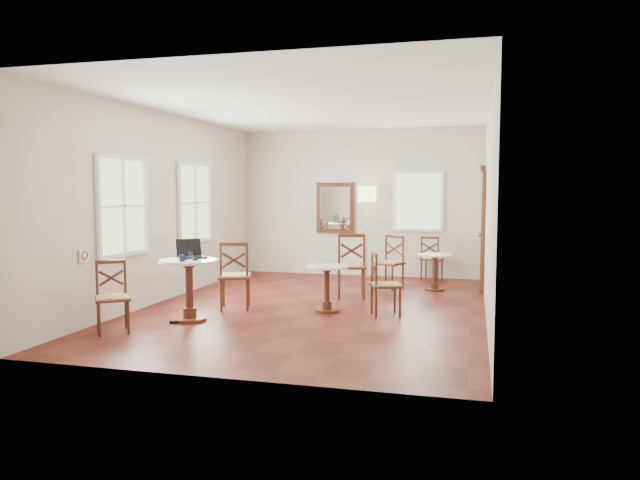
# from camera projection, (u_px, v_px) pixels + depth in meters

# --- Properties ---
(ground) EXTENTS (7.00, 7.00, 0.00)m
(ground) POSITION_uv_depth(u_px,v_px,m) (315.00, 307.00, 8.98)
(ground) COLOR #54170E
(ground) RESTS_ON ground
(room_shell) EXTENTS (5.02, 7.02, 3.01)m
(room_shell) POSITION_uv_depth(u_px,v_px,m) (316.00, 183.00, 9.10)
(room_shell) COLOR beige
(room_shell) RESTS_ON ground
(cafe_table_near) EXTENTS (0.79, 0.79, 0.84)m
(cafe_table_near) POSITION_uv_depth(u_px,v_px,m) (189.00, 283.00, 8.01)
(cafe_table_near) COLOR #472111
(cafe_table_near) RESTS_ON ground
(cafe_table_mid) EXTENTS (0.64, 0.64, 0.67)m
(cafe_table_mid) POSITION_uv_depth(u_px,v_px,m) (327.00, 283.00, 8.63)
(cafe_table_mid) COLOR #472111
(cafe_table_mid) RESTS_ON ground
(cafe_table_back) EXTENTS (0.61, 0.61, 0.64)m
(cafe_table_back) POSITION_uv_depth(u_px,v_px,m) (435.00, 268.00, 10.47)
(cafe_table_back) COLOR #472111
(cafe_table_back) RESTS_ON ground
(chair_near_a) EXTENTS (0.59, 0.59, 1.01)m
(chair_near_a) POSITION_uv_depth(u_px,v_px,m) (235.00, 275.00, 8.81)
(chair_near_a) COLOR #472111
(chair_near_a) RESTS_ON ground
(chair_near_b) EXTENTS (0.58, 0.58, 0.89)m
(chair_near_b) POSITION_uv_depth(u_px,v_px,m) (112.00, 297.00, 7.38)
(chair_near_b) COLOR #472111
(chair_near_b) RESTS_ON ground
(chair_mid_a) EXTENTS (0.60, 0.60, 1.07)m
(chair_mid_a) POSITION_uv_depth(u_px,v_px,m) (351.00, 266.00, 9.74)
(chair_mid_a) COLOR #472111
(chair_mid_a) RESTS_ON ground
(chair_mid_b) EXTENTS (0.53, 0.53, 0.89)m
(chair_mid_b) POSITION_uv_depth(u_px,v_px,m) (384.00, 284.00, 8.36)
(chair_mid_b) COLOR #472111
(chair_mid_b) RESTS_ON ground
(chair_back_a) EXTENTS (0.47, 0.47, 0.87)m
(chair_back_a) POSITION_uv_depth(u_px,v_px,m) (432.00, 258.00, 11.65)
(chair_back_a) COLOR #472111
(chair_back_a) RESTS_ON ground
(chair_back_b) EXTENTS (0.58, 0.58, 0.96)m
(chair_back_b) POSITION_uv_depth(u_px,v_px,m) (390.00, 262.00, 10.64)
(chair_back_b) COLOR #472111
(chair_back_b) RESTS_ON ground
(floor_lamp) EXTENTS (0.36, 0.36, 1.85)m
(floor_lamp) POSITION_uv_depth(u_px,v_px,m) (367.00, 200.00, 11.82)
(floor_lamp) COLOR #BF8C3F
(floor_lamp) RESTS_ON ground
(laptop) EXTENTS (0.46, 0.47, 0.26)m
(laptop) POSITION_uv_depth(u_px,v_px,m) (190.00, 253.00, 8.20)
(laptop) COLOR black
(laptop) RESTS_ON cafe_table_near
(mouse) EXTENTS (0.10, 0.06, 0.04)m
(mouse) POSITION_uv_depth(u_px,v_px,m) (195.00, 259.00, 7.91)
(mouse) COLOR black
(mouse) RESTS_ON cafe_table_near
(navy_mug) EXTENTS (0.11, 0.08, 0.09)m
(navy_mug) POSITION_uv_depth(u_px,v_px,m) (182.00, 258.00, 7.78)
(navy_mug) COLOR black
(navy_mug) RESTS_ON cafe_table_near
(water_glass) EXTENTS (0.06, 0.06, 0.11)m
(water_glass) POSITION_uv_depth(u_px,v_px,m) (190.00, 255.00, 8.03)
(water_glass) COLOR white
(water_glass) RESTS_ON cafe_table_near
(power_adapter) EXTENTS (0.09, 0.06, 0.04)m
(power_adapter) POSITION_uv_depth(u_px,v_px,m) (174.00, 322.00, 7.88)
(power_adapter) COLOR black
(power_adapter) RESTS_ON ground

